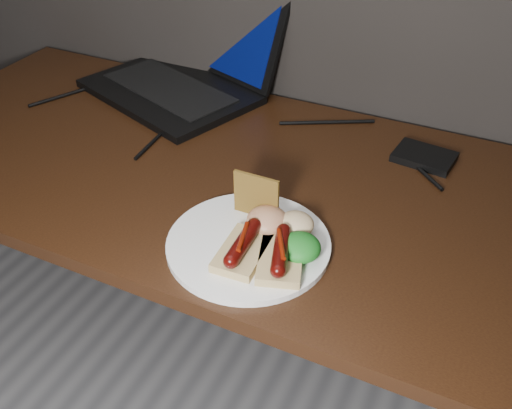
% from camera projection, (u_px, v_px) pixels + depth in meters
% --- Properties ---
extents(desk, '(1.40, 0.70, 0.75)m').
position_uv_depth(desk, '(193.00, 194.00, 1.25)').
color(desk, black).
rests_on(desk, ground).
extents(laptop, '(0.51, 0.49, 0.25)m').
position_uv_depth(laptop, '(187.00, 69.00, 1.44)').
color(laptop, black).
rests_on(laptop, desk).
extents(hard_drive, '(0.13, 0.10, 0.02)m').
position_uv_depth(hard_drive, '(424.00, 157.00, 1.19)').
color(hard_drive, black).
rests_on(hard_drive, desk).
extents(desk_cables, '(0.98, 0.38, 0.01)m').
position_uv_depth(desk_cables, '(226.00, 126.00, 1.30)').
color(desk_cables, black).
rests_on(desk_cables, desk).
extents(plate, '(0.30, 0.30, 0.01)m').
position_uv_depth(plate, '(248.00, 244.00, 0.97)').
color(plate, white).
rests_on(plate, desk).
extents(bread_sausage_center, '(0.08, 0.12, 0.04)m').
position_uv_depth(bread_sausage_center, '(243.00, 248.00, 0.93)').
color(bread_sausage_center, '#D2B77B').
rests_on(bread_sausage_center, plate).
extents(bread_sausage_right, '(0.10, 0.13, 0.04)m').
position_uv_depth(bread_sausage_right, '(281.00, 255.00, 0.91)').
color(bread_sausage_right, '#D2B77B').
rests_on(bread_sausage_right, plate).
extents(crispbread, '(0.09, 0.01, 0.08)m').
position_uv_depth(crispbread, '(256.00, 196.00, 1.00)').
color(crispbread, olive).
rests_on(crispbread, plate).
extents(salad_greens, '(0.07, 0.07, 0.04)m').
position_uv_depth(salad_greens, '(300.00, 247.00, 0.93)').
color(salad_greens, '#125B13').
rests_on(salad_greens, plate).
extents(salsa_mound, '(0.07, 0.07, 0.04)m').
position_uv_depth(salsa_mound, '(267.00, 220.00, 0.98)').
color(salsa_mound, '#9F280F').
rests_on(salsa_mound, plate).
extents(coleslaw_mound, '(0.06, 0.06, 0.04)m').
position_uv_depth(coleslaw_mound, '(296.00, 224.00, 0.98)').
color(coleslaw_mound, beige).
rests_on(coleslaw_mound, plate).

